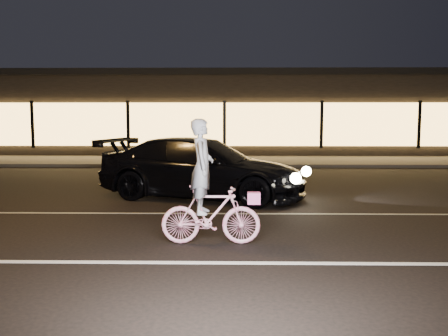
{
  "coord_description": "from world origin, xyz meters",
  "views": [
    {
      "loc": [
        0.4,
        -8.43,
        2.14
      ],
      "look_at": [
        0.24,
        0.6,
        1.14
      ],
      "focal_mm": 40.0,
      "sensor_mm": 36.0,
      "label": 1
    }
  ],
  "objects": [
    {
      "name": "lane_stripe_far",
      "position": [
        0.0,
        2.0,
        0.0
      ],
      "size": [
        60.0,
        0.1,
        0.01
      ],
      "primitive_type": "cube",
      "color": "gray",
      "rests_on": "ground"
    },
    {
      "name": "storefront",
      "position": [
        0.0,
        18.97,
        2.15
      ],
      "size": [
        25.4,
        8.42,
        4.2
      ],
      "color": "black",
      "rests_on": "ground"
    },
    {
      "name": "cyclist",
      "position": [
        0.0,
        -0.46,
        0.73
      ],
      "size": [
        1.63,
        0.56,
        2.05
      ],
      "rotation": [
        0.0,
        0.0,
        1.57
      ],
      "color": "#EE4280",
      "rests_on": "ground"
    },
    {
      "name": "ground",
      "position": [
        0.0,
        0.0,
        0.0
      ],
      "size": [
        90.0,
        90.0,
        0.0
      ],
      "primitive_type": "plane",
      "color": "black",
      "rests_on": "ground"
    },
    {
      "name": "lane_stripe_near",
      "position": [
        0.0,
        -1.5,
        0.0
      ],
      "size": [
        60.0,
        0.12,
        0.01
      ],
      "primitive_type": "cube",
      "color": "silver",
      "rests_on": "ground"
    },
    {
      "name": "sidewalk",
      "position": [
        0.0,
        13.0,
        0.06
      ],
      "size": [
        30.0,
        4.0,
        0.12
      ],
      "primitive_type": "cube",
      "color": "#383533",
      "rests_on": "ground"
    },
    {
      "name": "sedan",
      "position": [
        -0.38,
        3.96,
        0.76
      ],
      "size": [
        5.61,
        3.61,
        1.51
      ],
      "rotation": [
        0.0,
        0.0,
        1.26
      ],
      "color": "black",
      "rests_on": "ground"
    }
  ]
}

